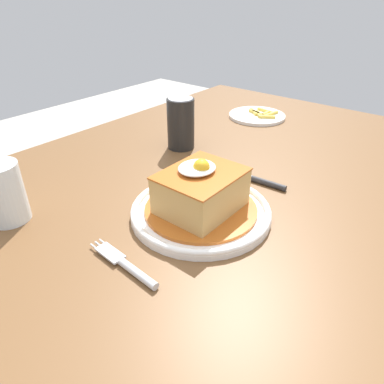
{
  "coord_description": "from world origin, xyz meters",
  "views": [
    {
      "loc": [
        -0.49,
        -0.39,
        1.11
      ],
      "look_at": [
        -0.08,
        -0.05,
        0.79
      ],
      "focal_mm": 33.18,
      "sensor_mm": 36.0,
      "label": 1
    }
  ],
  "objects_px": {
    "fork": "(128,267)",
    "soda_can": "(181,124)",
    "side_plate_fries": "(257,116)",
    "knife": "(258,180)",
    "drinking_glass": "(5,197)",
    "main_plate": "(201,211)"
  },
  "relations": [
    {
      "from": "knife",
      "to": "drinking_glass",
      "type": "distance_m",
      "value": 0.47
    },
    {
      "from": "fork",
      "to": "drinking_glass",
      "type": "height_order",
      "value": "drinking_glass"
    },
    {
      "from": "fork",
      "to": "knife",
      "type": "bearing_deg",
      "value": -2.08
    },
    {
      "from": "soda_can",
      "to": "main_plate",
      "type": "bearing_deg",
      "value": -132.7
    },
    {
      "from": "main_plate",
      "to": "soda_can",
      "type": "xyz_separation_m",
      "value": [
        0.21,
        0.22,
        0.05
      ]
    },
    {
      "from": "fork",
      "to": "soda_can",
      "type": "distance_m",
      "value": 0.45
    },
    {
      "from": "knife",
      "to": "soda_can",
      "type": "xyz_separation_m",
      "value": [
        0.04,
        0.24,
        0.06
      ]
    },
    {
      "from": "main_plate",
      "to": "soda_can",
      "type": "height_order",
      "value": "soda_can"
    },
    {
      "from": "knife",
      "to": "side_plate_fries",
      "type": "height_order",
      "value": "side_plate_fries"
    },
    {
      "from": "soda_can",
      "to": "drinking_glass",
      "type": "relative_size",
      "value": 1.18
    },
    {
      "from": "fork",
      "to": "main_plate",
      "type": "bearing_deg",
      "value": 1.89
    },
    {
      "from": "main_plate",
      "to": "soda_can",
      "type": "distance_m",
      "value": 0.31
    },
    {
      "from": "fork",
      "to": "side_plate_fries",
      "type": "height_order",
      "value": "side_plate_fries"
    },
    {
      "from": "side_plate_fries",
      "to": "knife",
      "type": "bearing_deg",
      "value": -149.67
    },
    {
      "from": "main_plate",
      "to": "soda_can",
      "type": "relative_size",
      "value": 1.99
    },
    {
      "from": "main_plate",
      "to": "drinking_glass",
      "type": "bearing_deg",
      "value": 131.33
    },
    {
      "from": "main_plate",
      "to": "knife",
      "type": "relative_size",
      "value": 1.49
    },
    {
      "from": "fork",
      "to": "soda_can",
      "type": "relative_size",
      "value": 1.14
    },
    {
      "from": "fork",
      "to": "drinking_glass",
      "type": "relative_size",
      "value": 1.35
    },
    {
      "from": "main_plate",
      "to": "side_plate_fries",
      "type": "height_order",
      "value": "main_plate"
    },
    {
      "from": "soda_can",
      "to": "knife",
      "type": "bearing_deg",
      "value": -99.23
    },
    {
      "from": "drinking_glass",
      "to": "side_plate_fries",
      "type": "height_order",
      "value": "drinking_glass"
    }
  ]
}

